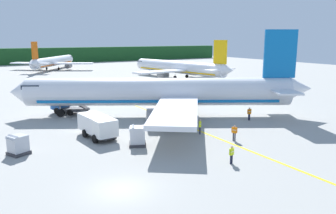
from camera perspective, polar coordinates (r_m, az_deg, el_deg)
ground at (r=70.86m, az=-23.15°, el=1.79°), size 240.00×320.00×0.20m
airliner_foreground at (r=46.75m, az=-0.86°, el=2.45°), size 37.86×32.09×11.90m
airliner_mid_apron at (r=91.67m, az=1.86°, el=6.64°), size 29.77×35.77×10.29m
airliner_far_taxiway at (r=123.65m, az=-18.77°, el=7.24°), size 25.02×29.33×9.68m
service_truck_fuel at (r=51.66m, az=-16.96°, el=0.35°), size 4.86×5.68×2.49m
service_truck_baggage at (r=37.92m, az=-11.82°, el=-3.00°), size 2.85×5.97×2.44m
cargo_container_near at (r=34.66m, az=-5.21°, el=-4.90°), size 2.24×2.24×2.11m
cargo_container_mid at (r=34.94m, az=-23.94°, el=-5.86°), size 2.21×2.21×1.97m
crew_marshaller at (r=46.24m, az=13.52°, el=-0.95°), size 0.62×0.30×1.75m
crew_loader_left at (r=38.71m, az=5.41°, el=-3.11°), size 0.48×0.48×1.73m
crew_loader_right at (r=30.19m, az=10.64°, el=-7.66°), size 0.61×0.34×1.63m
crew_supervisor at (r=36.74m, az=11.10°, el=-4.08°), size 0.46×0.52×1.74m
apron_guide_line at (r=43.47m, az=2.20°, el=-2.81°), size 0.30×60.00×0.01m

